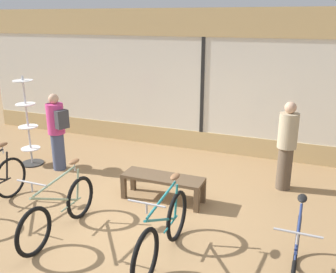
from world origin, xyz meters
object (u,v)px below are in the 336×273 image
object	(u,v)px
bicycle_right	(163,232)
bicycle_far_right	(295,260)
bicycle_left	(60,211)
customer_near_rack	(287,145)
display_bench	(163,181)
customer_by_window	(57,130)
accessory_rack	(29,129)

from	to	relation	value
bicycle_right	bicycle_far_right	bearing A→B (deg)	1.08
bicycle_far_right	bicycle_left	bearing A→B (deg)	-179.50
bicycle_right	customer_near_rack	xyz separation A→B (m)	(1.23, 2.76, 0.46)
bicycle_far_right	customer_near_rack	xyz separation A→B (m)	(-0.37, 2.73, 0.47)
display_bench	customer_by_window	world-z (taller)	customer_by_window
accessory_rack	display_bench	world-z (taller)	accessory_rack
bicycle_right	bicycle_far_right	distance (m)	1.60
bicycle_left	customer_near_rack	xyz separation A→B (m)	(2.84, 2.76, 0.48)
accessory_rack	bicycle_left	bearing A→B (deg)	-41.50
bicycle_left	customer_near_rack	distance (m)	3.98
bicycle_right	bicycle_far_right	size ratio (longest dim) A/B	1.04
bicycle_left	bicycle_far_right	distance (m)	3.20
customer_near_rack	customer_by_window	bearing A→B (deg)	-170.08
bicycle_right	display_bench	world-z (taller)	bicycle_right
customer_by_window	customer_near_rack	bearing A→B (deg)	9.92
customer_near_rack	bicycle_far_right	bearing A→B (deg)	-82.34
accessory_rack	customer_near_rack	size ratio (longest dim) A/B	1.16
bicycle_left	bicycle_far_right	xyz separation A→B (m)	(3.20, 0.03, 0.01)
bicycle_right	customer_by_window	distance (m)	3.74
bicycle_left	accessory_rack	bearing A→B (deg)	138.50
bicycle_right	display_bench	distance (m)	1.64
bicycle_right	display_bench	bearing A→B (deg)	112.62
bicycle_right	customer_near_rack	bearing A→B (deg)	65.91
bicycle_right	customer_near_rack	distance (m)	3.06
bicycle_far_right	customer_by_window	xyz separation A→B (m)	(-4.73, 1.97, 0.47)
bicycle_left	customer_by_window	distance (m)	2.56
accessory_rack	bicycle_far_right	bearing A→B (deg)	-19.93
bicycle_right	customer_near_rack	size ratio (longest dim) A/B	1.08
bicycle_left	customer_by_window	world-z (taller)	customer_by_window
bicycle_left	bicycle_far_right	world-z (taller)	bicycle_far_right
bicycle_far_right	display_bench	bearing A→B (deg)	146.37
bicycle_left	bicycle_right	bearing A→B (deg)	-0.09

